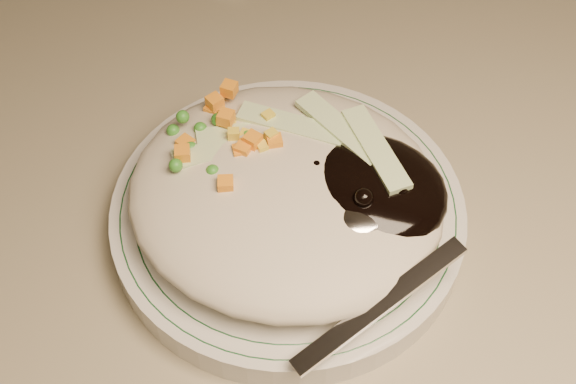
% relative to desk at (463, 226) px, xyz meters
% --- Properties ---
extents(desk, '(1.40, 0.70, 0.74)m').
position_rel_desk_xyz_m(desk, '(0.00, 0.00, 0.00)').
color(desk, gray).
rests_on(desk, ground).
extents(plate, '(0.22, 0.22, 0.02)m').
position_rel_desk_xyz_m(plate, '(-0.11, -0.19, 0.21)').
color(plate, beige).
rests_on(plate, desk).
extents(plate_rim, '(0.21, 0.21, 0.00)m').
position_rel_desk_xyz_m(plate_rim, '(-0.11, -0.19, 0.22)').
color(plate_rim, '#144723').
rests_on(plate_rim, plate).
extents(meal, '(0.21, 0.19, 0.05)m').
position_rel_desk_xyz_m(meal, '(-0.11, -0.19, 0.24)').
color(meal, '#AFA58E').
rests_on(meal, plate).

